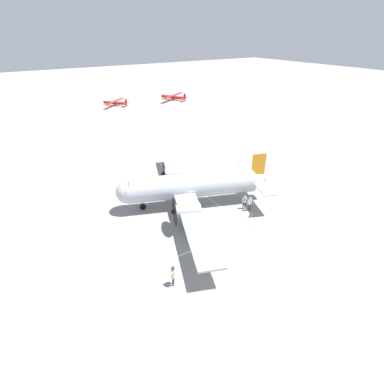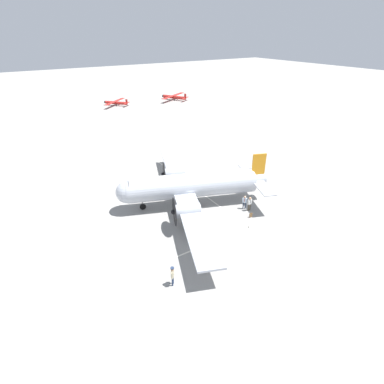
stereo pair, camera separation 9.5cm
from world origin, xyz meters
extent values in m
plane|color=gray|center=(0.00, 0.00, 0.00)|extent=(300.00, 300.00, 0.00)
cube|color=silver|center=(0.00, 6.99, 0.00)|extent=(120.00, 0.16, 0.01)
cube|color=silver|center=(-2.44, 0.00, 0.00)|extent=(0.16, 120.00, 0.01)
cylinder|color=#ADB2BC|center=(0.00, 0.00, 2.35)|extent=(14.41, 7.59, 2.50)
cylinder|color=white|center=(0.00, 0.00, 3.04)|extent=(13.47, 6.63, 1.75)
sphere|color=#ADB2BC|center=(6.75, -2.63, 2.35)|extent=(2.38, 2.38, 2.38)
cylinder|color=#ADB2BC|center=(-6.75, 2.63, 2.48)|extent=(3.13, 2.31, 1.38)
cube|color=orange|center=(-7.24, 2.82, 4.23)|extent=(1.53, 0.71, 2.88)
cube|color=#ADB2BC|center=(-7.08, 2.76, 2.60)|extent=(4.37, 8.35, 0.10)
cube|color=#ADB2BC|center=(0.99, -0.38, 2.04)|extent=(11.68, 25.32, 0.20)
cylinder|color=#ADB2BC|center=(2.84, 3.69, 2.06)|extent=(2.80, 2.18, 1.38)
cylinder|color=black|center=(4.11, 3.20, 2.06)|extent=(1.09, 2.71, 2.89)
sphere|color=black|center=(4.22, 3.15, 2.06)|extent=(0.48, 0.48, 0.48)
cylinder|color=#ADB2BC|center=(-0.40, -4.64, 2.06)|extent=(2.80, 2.18, 1.38)
cylinder|color=black|center=(0.86, -5.13, 2.06)|extent=(1.09, 2.71, 2.89)
sphere|color=black|center=(0.98, -5.18, 2.06)|extent=(0.48, 0.48, 0.48)
cylinder|color=#4C4C51|center=(2.61, 3.78, 1.03)|extent=(0.18, 0.18, 0.96)
cylinder|color=black|center=(2.61, 3.78, 0.55)|extent=(1.13, 0.68, 1.10)
cylinder|color=#4C4C51|center=(-0.63, -4.55, 1.03)|extent=(0.18, 0.18, 0.96)
cylinder|color=black|center=(-0.63, -4.55, 0.55)|extent=(1.13, 0.68, 1.10)
cylinder|color=#4C4C51|center=(5.27, -2.05, 0.79)|extent=(0.14, 0.14, 0.88)
cylinder|color=black|center=(5.27, -2.05, 0.35)|extent=(0.72, 0.42, 0.70)
cylinder|color=navy|center=(8.06, 9.78, 0.42)|extent=(0.12, 0.12, 0.84)
cylinder|color=navy|center=(7.91, 9.59, 0.42)|extent=(0.12, 0.12, 0.84)
cube|color=beige|center=(7.99, 9.69, 1.16)|extent=(0.41, 0.43, 0.63)
sphere|color=tan|center=(7.99, 9.69, 1.61)|extent=(0.28, 0.28, 0.28)
cylinder|color=beige|center=(8.15, 9.88, 1.12)|extent=(0.10, 0.10, 0.60)
cylinder|color=beige|center=(7.82, 9.49, 1.12)|extent=(0.10, 0.10, 0.60)
cube|color=black|center=(8.06, 9.62, 1.23)|extent=(0.04, 0.05, 0.40)
cylinder|color=navy|center=(7.99, 9.69, 1.73)|extent=(0.41, 0.41, 0.07)
cylinder|color=navy|center=(-4.54, 4.06, 0.39)|extent=(0.11, 0.11, 0.79)
cylinder|color=navy|center=(-4.40, 3.88, 0.39)|extent=(0.11, 0.11, 0.79)
cube|color=silver|center=(-4.47, 3.97, 1.08)|extent=(0.38, 0.41, 0.59)
sphere|color=tan|center=(-4.47, 3.97, 1.51)|extent=(0.26, 0.26, 0.26)
cylinder|color=silver|center=(-4.62, 4.16, 1.05)|extent=(0.09, 0.09, 0.56)
cylinder|color=silver|center=(-4.33, 3.79, 1.05)|extent=(0.09, 0.09, 0.56)
cube|color=maroon|center=(-4.40, 4.03, 1.15)|extent=(0.04, 0.04, 0.38)
cylinder|color=#473D2D|center=(-4.81, 4.57, 0.41)|extent=(0.12, 0.12, 0.82)
cylinder|color=#473D2D|center=(-4.58, 4.57, 0.41)|extent=(0.12, 0.12, 0.82)
cube|color=white|center=(-4.70, 4.57, 1.13)|extent=(0.40, 0.19, 0.61)
sphere|color=tan|center=(-4.70, 4.57, 1.57)|extent=(0.27, 0.27, 0.27)
cylinder|color=white|center=(-4.94, 4.58, 1.09)|extent=(0.10, 0.10, 0.58)
cylinder|color=white|center=(-4.45, 4.57, 1.09)|extent=(0.10, 0.10, 0.58)
cube|color=black|center=(-4.69, 4.67, 1.20)|extent=(0.05, 0.01, 0.39)
cube|color=brown|center=(-3.91, 5.71, 0.24)|extent=(0.36, 0.12, 0.48)
cube|color=#4A3520|center=(-3.91, 5.71, 0.51)|extent=(0.13, 0.08, 0.02)
cylinder|color=#B2231E|center=(-10.54, -54.03, 0.73)|extent=(4.74, 5.20, 0.77)
sphere|color=black|center=(-8.37, -56.47, 0.73)|extent=(0.69, 0.69, 0.69)
cube|color=#B2231E|center=(-10.31, -54.29, 1.08)|extent=(7.68, 6.97, 0.08)
cube|color=#B2231E|center=(-12.58, -51.73, 1.35)|extent=(0.41, 0.46, 1.00)
cube|color=#B2231E|center=(-12.58, -51.73, 0.85)|extent=(2.62, 2.40, 0.04)
cylinder|color=black|center=(-9.06, -55.69, 0.14)|extent=(0.25, 0.26, 0.28)
cylinder|color=#4C4C51|center=(-9.06, -55.69, 0.25)|extent=(0.06, 0.06, 0.21)
cylinder|color=black|center=(-10.25, -53.30, 0.14)|extent=(0.25, 0.26, 0.28)
cylinder|color=#4C4C51|center=(-10.25, -53.30, 0.25)|extent=(0.06, 0.06, 0.21)
cylinder|color=black|center=(-11.29, -54.23, 0.14)|extent=(0.25, 0.26, 0.28)
cylinder|color=#4C4C51|center=(-11.29, -54.23, 0.25)|extent=(0.06, 0.06, 0.21)
cylinder|color=#B2231E|center=(-27.16, -51.96, 0.79)|extent=(4.37, 6.69, 0.88)
sphere|color=black|center=(-25.28, -55.23, 0.79)|extent=(0.79, 0.79, 0.79)
cube|color=#B2231E|center=(-26.96, -52.31, 1.19)|extent=(9.93, 6.37, 0.08)
cube|color=#B2231E|center=(-28.92, -48.91, 1.50)|extent=(0.37, 0.59, 1.15)
cube|color=#B2231E|center=(-28.92, -48.91, 0.92)|extent=(3.33, 2.25, 0.04)
cylinder|color=black|center=(-25.88, -54.19, 0.14)|extent=(0.21, 0.28, 0.28)
cylinder|color=#4C4C51|center=(-25.88, -54.19, 0.24)|extent=(0.06, 0.06, 0.21)
cylinder|color=black|center=(-26.67, -51.22, 0.14)|extent=(0.21, 0.28, 0.28)
cylinder|color=#4C4C51|center=(-26.67, -51.22, 0.24)|extent=(0.06, 0.06, 0.21)
cylinder|color=black|center=(-28.06, -52.02, 0.14)|extent=(0.21, 0.28, 0.28)
cylinder|color=#4C4C51|center=(-28.06, -52.02, 0.24)|extent=(0.06, 0.06, 0.21)
camera|label=1|loc=(16.16, 25.18, 17.93)|focal=28.00mm
camera|label=2|loc=(16.08, 25.23, 17.93)|focal=28.00mm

